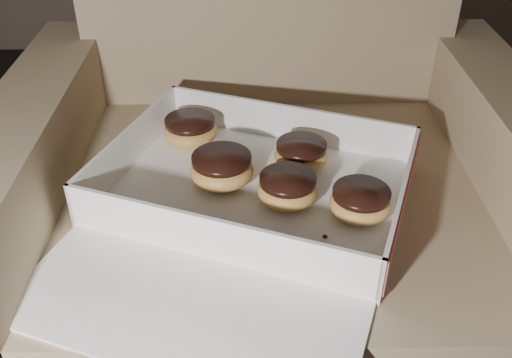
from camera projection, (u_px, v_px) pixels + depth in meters
name	position (u px, v px, depth m)	size (l,w,h in m)	color
armchair	(270.00, 215.00, 1.00)	(0.84, 0.71, 0.88)	#8E775B
bakery_box	(248.00, 204.00, 0.81)	(0.57, 0.62, 0.07)	white
donut_a	(191.00, 130.00, 0.95)	(0.09, 0.09, 0.04)	#E5A050
donut_b	(301.00, 154.00, 0.89)	(0.08, 0.08, 0.04)	#E5A050
donut_c	(222.00, 169.00, 0.85)	(0.10, 0.10, 0.05)	#E5A050
donut_d	(360.00, 202.00, 0.79)	(0.09, 0.09, 0.04)	#E5A050
donut_e	(288.00, 188.00, 0.82)	(0.09, 0.09, 0.04)	#E5A050
crumb_a	(325.00, 237.00, 0.76)	(0.01, 0.01, 0.00)	black
crumb_b	(181.00, 214.00, 0.80)	(0.01, 0.01, 0.00)	black
crumb_c	(171.00, 210.00, 0.81)	(0.01, 0.01, 0.00)	black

